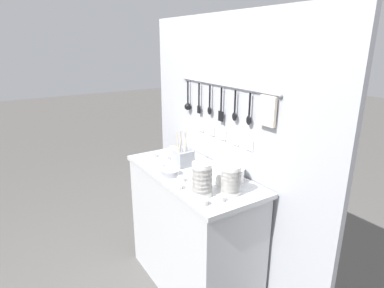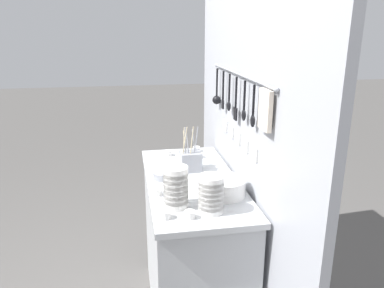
{
  "view_description": "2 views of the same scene",
  "coord_description": "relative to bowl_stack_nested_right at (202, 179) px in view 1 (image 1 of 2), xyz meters",
  "views": [
    {
      "loc": [
        1.73,
        -1.1,
        1.81
      ],
      "look_at": [
        0.03,
        -0.02,
        1.16
      ],
      "focal_mm": 30.0,
      "sensor_mm": 36.0,
      "label": 1
    },
    {
      "loc": [
        1.93,
        -0.34,
        1.77
      ],
      "look_at": [
        0.07,
        -0.01,
        1.17
      ],
      "focal_mm": 35.0,
      "sensor_mm": 36.0,
      "label": 2
    }
  ],
  "objects": [
    {
      "name": "cup_back_right",
      "position": [
        -0.67,
        0.24,
        -0.08
      ],
      "size": [
        0.05,
        0.05,
        0.04
      ],
      "color": "white",
      "rests_on": "counter"
    },
    {
      "name": "cutlery_caddy",
      "position": [
        -0.46,
        0.15,
        -0.04
      ],
      "size": [
        0.12,
        0.12,
        0.28
      ],
      "color": "#93969E",
      "rests_on": "counter"
    },
    {
      "name": "counter",
      "position": [
        -0.32,
        0.13,
        -0.57
      ],
      "size": [
        1.11,
        0.51,
        0.94
      ],
      "color": "#B7BABC",
      "rests_on": "ground"
    },
    {
      "name": "steel_mixing_bowl",
      "position": [
        -0.36,
        -0.02,
        -0.08
      ],
      "size": [
        0.13,
        0.13,
        0.04
      ],
      "color": "#93969E",
      "rests_on": "counter"
    },
    {
      "name": "cup_back_left",
      "position": [
        0.11,
        -0.06,
        -0.08
      ],
      "size": [
        0.05,
        0.05,
        0.04
      ],
      "color": "white",
      "rests_on": "counter"
    },
    {
      "name": "bowl_stack_nested_right",
      "position": [
        0.0,
        0.0,
        0.0
      ],
      "size": [
        0.12,
        0.12,
        0.2
      ],
      "color": "white",
      "rests_on": "counter"
    },
    {
      "name": "cup_front_right",
      "position": [
        0.12,
        0.05,
        -0.08
      ],
      "size": [
        0.05,
        0.05,
        0.04
      ],
      "color": "white",
      "rests_on": "counter"
    },
    {
      "name": "bowl_stack_back_corner",
      "position": [
        0.08,
        0.15,
        -0.01
      ],
      "size": [
        0.12,
        0.12,
        0.18
      ],
      "color": "white",
      "rests_on": "counter"
    },
    {
      "name": "cup_edge_far",
      "position": [
        -0.64,
        0.11,
        -0.08
      ],
      "size": [
        0.05,
        0.05,
        0.04
      ],
      "color": "white",
      "rests_on": "counter"
    },
    {
      "name": "cup_mid_row",
      "position": [
        -0.14,
        -0.08,
        -0.08
      ],
      "size": [
        0.05,
        0.05,
        0.04
      ],
      "color": "white",
      "rests_on": "counter"
    },
    {
      "name": "plate_stack",
      "position": [
        -0.09,
        0.26,
        -0.06
      ],
      "size": [
        0.22,
        0.22,
        0.09
      ],
      "color": "white",
      "rests_on": "counter"
    },
    {
      "name": "cup_edge_near",
      "position": [
        -0.49,
        -0.01,
        -0.08
      ],
      "size": [
        0.05,
        0.05,
        0.04
      ],
      "color": "white",
      "rests_on": "counter"
    },
    {
      "name": "cup_by_caddy",
      "position": [
        -0.74,
        0.05,
        -0.08
      ],
      "size": [
        0.05,
        0.05,
        0.04
      ],
      "color": "white",
      "rests_on": "counter"
    },
    {
      "name": "cup_front_left",
      "position": [
        -0.23,
        -0.01,
        -0.08
      ],
      "size": [
        0.05,
        0.05,
        0.04
      ],
      "color": "white",
      "rests_on": "counter"
    },
    {
      "name": "back_wall",
      "position": [
        -0.32,
        0.42,
        -0.04
      ],
      "size": [
        1.91,
        0.09,
        2.0
      ],
      "color": "#A8AAB2",
      "rests_on": "ground"
    },
    {
      "name": "ground_plane",
      "position": [
        -0.32,
        0.13,
        -1.04
      ],
      "size": [
        20.0,
        20.0,
        0.0
      ],
      "primitive_type": "plane",
      "color": "#514F4C"
    },
    {
      "name": "cup_centre",
      "position": [
        -0.8,
        0.25,
        -0.08
      ],
      "size": [
        0.05,
        0.05,
        0.04
      ],
      "color": "white",
      "rests_on": "counter"
    }
  ]
}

